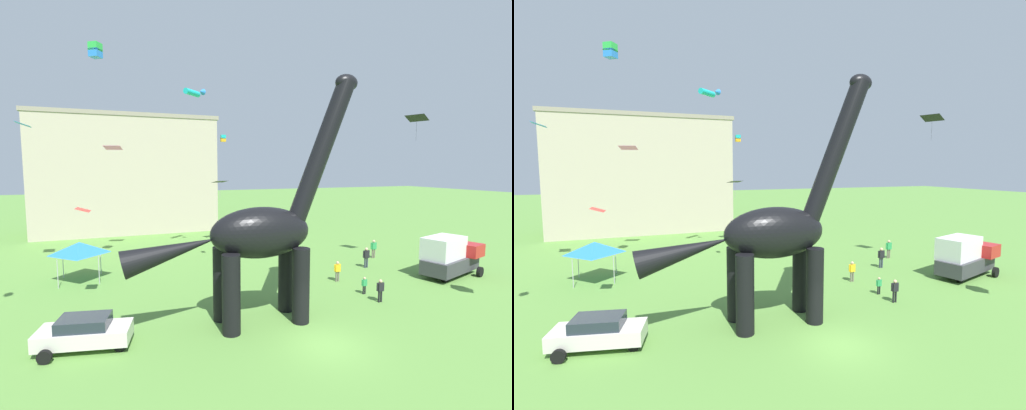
% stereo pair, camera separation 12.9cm
% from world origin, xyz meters
% --- Properties ---
extents(ground_plane, '(240.00, 240.00, 0.00)m').
position_xyz_m(ground_plane, '(0.00, 0.00, 0.00)').
color(ground_plane, '#5B8E3D').
extents(dinosaur_sculpture, '(13.34, 2.83, 13.94)m').
position_xyz_m(dinosaur_sculpture, '(-1.98, 3.69, 5.04)').
color(dinosaur_sculpture, black).
rests_on(dinosaur_sculpture, ground_plane).
extents(parked_sedan_left, '(4.47, 2.60, 1.55)m').
position_xyz_m(parked_sedan_left, '(-10.89, 3.80, 0.81)').
color(parked_sedan_left, silver).
rests_on(parked_sedan_left, ground_plane).
extents(parked_box_truck, '(5.97, 3.60, 3.20)m').
position_xyz_m(parked_box_truck, '(15.18, 6.22, 1.65)').
color(parked_box_truck, '#38383D').
rests_on(parked_box_truck, ground_plane).
extents(person_far_spectator, '(0.44, 0.20, 1.19)m').
position_xyz_m(person_far_spectator, '(6.27, 5.19, 0.72)').
color(person_far_spectator, black).
rests_on(person_far_spectator, ground_plane).
extents(person_strolling_adult, '(0.58, 0.26, 1.55)m').
position_xyz_m(person_strolling_adult, '(6.12, 8.21, 0.94)').
color(person_strolling_adult, '#6B6056').
rests_on(person_strolling_adult, ground_plane).
extents(person_vendor_side, '(0.65, 0.29, 1.74)m').
position_xyz_m(person_vendor_side, '(13.38, 13.07, 1.06)').
color(person_vendor_side, '#6B6056').
rests_on(person_vendor_side, ground_plane).
extents(person_near_flyer, '(0.56, 0.25, 1.49)m').
position_xyz_m(person_near_flyer, '(6.27, 3.61, 0.90)').
color(person_near_flyer, black).
rests_on(person_near_flyer, ground_plane).
extents(person_watching_child, '(0.66, 0.29, 1.76)m').
position_xyz_m(person_watching_child, '(10.58, 10.56, 1.06)').
color(person_watching_child, '#2D3347').
rests_on(person_watching_child, ground_plane).
extents(festival_canopy_tent, '(3.15, 3.15, 3.00)m').
position_xyz_m(festival_canopy_tent, '(-12.06, 15.26, 2.54)').
color(festival_canopy_tent, '#B2B2B7').
rests_on(festival_canopy_tent, ground_plane).
extents(kite_mid_right, '(1.70, 1.95, 2.10)m').
position_xyz_m(kite_mid_right, '(14.30, 9.34, 12.70)').
color(kite_mid_right, black).
extents(kite_apex, '(1.84, 1.57, 1.91)m').
position_xyz_m(kite_apex, '(1.43, 24.55, 7.02)').
color(kite_apex, black).
extents(kite_high_right, '(0.39, 0.39, 0.54)m').
position_xyz_m(kite_high_right, '(-1.18, 13.73, 10.92)').
color(kite_high_right, '#19B2B7').
extents(kite_trailing, '(0.83, 1.10, 0.24)m').
position_xyz_m(kite_trailing, '(-11.17, 9.26, 6.08)').
color(kite_trailing, red).
extents(kite_far_left, '(1.01, 1.01, 1.04)m').
position_xyz_m(kite_far_left, '(-10.37, 15.43, 17.18)').
color(kite_far_left, green).
extents(kite_high_left, '(2.01, 2.03, 0.57)m').
position_xyz_m(kite_high_left, '(-2.28, 19.60, 15.53)').
color(kite_high_left, '#19B2B7').
extents(kite_mid_left, '(1.25, 1.62, 0.38)m').
position_xyz_m(kite_mid_left, '(-16.04, 19.28, 12.00)').
color(kite_mid_left, '#287AE5').
extents(kite_drifting, '(1.86, 1.55, 0.35)m').
position_xyz_m(kite_drifting, '(-9.52, 23.53, 10.52)').
color(kite_drifting, pink).
extents(background_building_block, '(23.08, 9.02, 15.44)m').
position_xyz_m(background_building_block, '(-7.87, 37.58, 7.73)').
color(background_building_block, '#B7A893').
rests_on(background_building_block, ground_plane).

